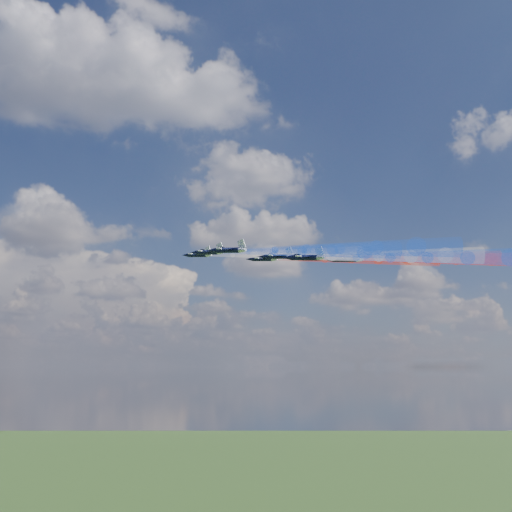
{
  "coord_description": "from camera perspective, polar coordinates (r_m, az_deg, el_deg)",
  "views": [
    {
      "loc": [
        -39.96,
        -113.17,
        112.52
      ],
      "look_at": [
        -19.34,
        21.53,
        139.75
      ],
      "focal_mm": 39.05,
      "sensor_mm": 36.0,
      "label": 1
    }
  ],
  "objects": [
    {
      "name": "jet_lead",
      "position": [
        151.97,
        -5.98,
        0.1
      ],
      "size": [
        13.84,
        14.02,
        5.18
      ],
      "primitive_type": null,
      "rotation": [
        0.11,
        -0.14,
        0.8
      ],
      "color": "black"
    },
    {
      "name": "trail_lead",
      "position": [
        136.11,
        2.41,
        0.17
      ],
      "size": [
        33.73,
        32.62,
        8.68
      ],
      "primitive_type": null,
      "rotation": [
        0.11,
        -0.14,
        0.8
      ],
      "color": "white"
    },
    {
      "name": "jet_inner_left",
      "position": [
        135.14,
        -4.92,
        0.38
      ],
      "size": [
        13.84,
        14.02,
        5.18
      ],
      "primitive_type": null,
      "rotation": [
        0.11,
        -0.14,
        0.8
      ],
      "color": "black"
    },
    {
      "name": "trail_inner_left",
      "position": [
        119.9,
        4.76,
        0.49
      ],
      "size": [
        33.73,
        32.62,
        8.68
      ],
      "primitive_type": null,
      "rotation": [
        0.11,
        -0.14,
        0.8
      ],
      "color": "blue"
    },
    {
      "name": "jet_inner_right",
      "position": [
        152.07,
        0.69,
        -0.32
      ],
      "size": [
        13.84,
        14.02,
        5.18
      ],
      "primitive_type": null,
      "rotation": [
        0.11,
        -0.14,
        0.8
      ],
      "color": "black"
    },
    {
      "name": "trail_inner_right",
      "position": [
        138.89,
        9.69,
        -0.3
      ],
      "size": [
        33.73,
        32.62,
        8.68
      ],
      "primitive_type": null,
      "rotation": [
        0.11,
        -0.14,
        0.8
      ],
      "color": "red"
    },
    {
      "name": "jet_outer_left",
      "position": [
        117.93,
        -2.91,
        0.59
      ],
      "size": [
        13.84,
        14.02,
        5.18
      ],
      "primitive_type": null,
      "rotation": [
        0.11,
        -0.14,
        0.8
      ],
      "color": "black"
    },
    {
      "name": "trail_outer_left",
      "position": [
        103.8,
        8.62,
        0.75
      ],
      "size": [
        33.73,
        32.62,
        8.68
      ],
      "primitive_type": null,
      "rotation": [
        0.11,
        -0.14,
        0.8
      ],
      "color": "blue"
    },
    {
      "name": "jet_center_third",
      "position": [
        135.82,
        2.12,
        -0.06
      ],
      "size": [
        13.84,
        14.02,
        5.18
      ],
      "primitive_type": null,
      "rotation": [
        0.11,
        -0.14,
        0.8
      ],
      "color": "black"
    },
    {
      "name": "trail_center_third",
      "position": [
        123.46,
        12.43,
        -0.0
      ],
      "size": [
        33.73,
        32.62,
        8.68
      ],
      "primitive_type": null,
      "rotation": [
        0.11,
        -0.14,
        0.8
      ],
      "color": "white"
    },
    {
      "name": "jet_outer_right",
      "position": [
        153.02,
        5.88,
        -0.27
      ],
      "size": [
        13.84,
        14.02,
        5.18
      ],
      "primitive_type": null,
      "rotation": [
        0.11,
        -0.14,
        0.8
      ],
      "color": "black"
    },
    {
      "name": "trail_outer_right",
      "position": [
        142.03,
        15.2,
        -0.23
      ],
      "size": [
        33.73,
        32.62,
        8.68
      ],
      "primitive_type": null,
      "rotation": [
        0.11,
        -0.14,
        0.8
      ],
      "color": "red"
    },
    {
      "name": "jet_rear_left",
      "position": [
        118.93,
        5.01,
        -0.17
      ],
      "size": [
        13.84,
        14.02,
        5.18
      ],
      "primitive_type": null,
      "rotation": [
        0.11,
        -0.14,
        0.8
      ],
      "color": "black"
    },
    {
      "name": "trail_rear_left",
      "position": [
        108.14,
        17.17,
        -0.11
      ],
      "size": [
        33.73,
        32.62,
        8.68
      ],
      "primitive_type": null,
      "rotation": [
        0.11,
        -0.14,
        0.8
      ],
      "color": "blue"
    },
    {
      "name": "jet_rear_right",
      "position": [
        136.9,
        9.11,
        -0.37
      ],
      "size": [
        13.84,
        14.02,
        5.18
      ],
      "primitive_type": null,
      "rotation": [
        0.11,
        -0.14,
        0.8
      ],
      "color": "black"
    },
    {
      "name": "trail_rear_right",
      "position": [
        127.56,
        19.8,
        -0.33
      ],
      "size": [
        33.73,
        32.62,
        8.68
      ],
      "primitive_type": null,
      "rotation": [
        0.11,
        -0.14,
        0.8
      ],
      "color": "red"
    }
  ]
}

